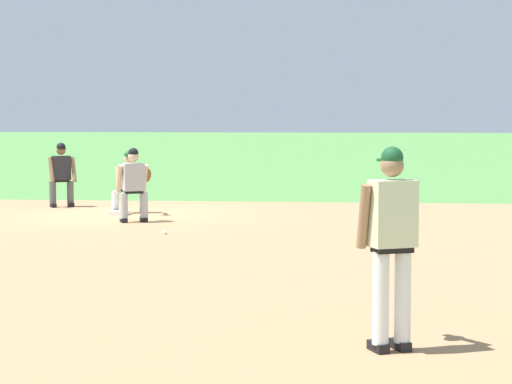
{
  "coord_description": "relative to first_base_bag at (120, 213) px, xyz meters",
  "views": [
    {
      "loc": [
        -20.38,
        -4.73,
        2.18
      ],
      "look_at": [
        -8.0,
        -3.6,
        1.16
      ],
      "focal_mm": 70.0,
      "sensor_mm": 36.0,
      "label": 1
    }
  ],
  "objects": [
    {
      "name": "baseball",
      "position": [
        -3.16,
        -1.55,
        -0.01
      ],
      "size": [
        0.07,
        0.07,
        0.07
      ],
      "primitive_type": "sphere",
      "color": "white",
      "rests_on": "ground"
    },
    {
      "name": "baserunner",
      "position": [
        -1.29,
        -0.59,
        0.75
      ],
      "size": [
        0.6,
        0.67,
        1.46
      ],
      "color": "black",
      "rests_on": "ground"
    },
    {
      "name": "infield_dirt_patch",
      "position": [
        -5.72,
        -2.57,
        -0.04
      ],
      "size": [
        18.0,
        18.0,
        0.01
      ],
      "primitive_type": "cube",
      "color": "#A87F56",
      "rests_on": "ground"
    },
    {
      "name": "pitcher",
      "position": [
        -11.39,
        -5.14,
        1.01
      ],
      "size": [
        0.82,
        0.59,
        1.86
      ],
      "color": "black",
      "rests_on": "ground"
    },
    {
      "name": "first_baseman",
      "position": [
        0.37,
        -0.16,
        0.69
      ],
      "size": [
        0.84,
        0.97,
        1.34
      ],
      "color": "black",
      "rests_on": "ground"
    },
    {
      "name": "umpire",
      "position": [
        1.62,
        1.7,
        0.75
      ],
      "size": [
        0.61,
        0.67,
        1.46
      ],
      "color": "black",
      "rests_on": "ground"
    },
    {
      "name": "first_base_bag",
      "position": [
        0.0,
        0.0,
        0.0
      ],
      "size": [
        0.38,
        0.38,
        0.09
      ],
      "primitive_type": "cube",
      "color": "white",
      "rests_on": "ground"
    },
    {
      "name": "ground_plane",
      "position": [
        0.0,
        0.0,
        -0.04
      ],
      "size": [
        160.0,
        160.0,
        0.0
      ],
      "primitive_type": "plane",
      "color": "#518942"
    }
  ]
}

